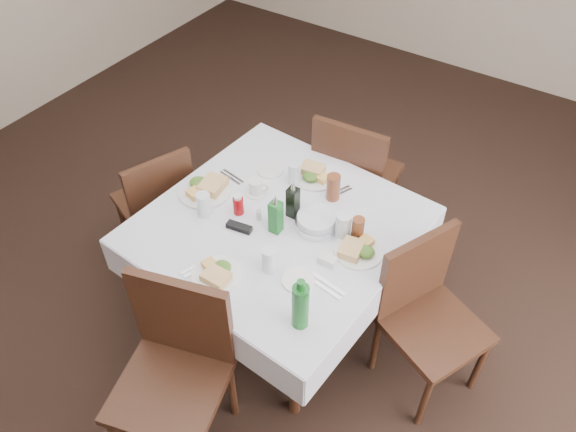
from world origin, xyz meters
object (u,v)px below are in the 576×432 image
object	(u,v)px
chair_north	(353,173)
coffee_mug	(256,188)
water_s	(269,260)
chair_west	(158,200)
dining_table	(278,233)
oil_cruet_dark	(293,201)
ketchup_bottle	(238,205)
water_n	(294,173)
water_e	(343,226)
green_bottle	(300,305)
bread_basket	(316,222)
chair_east	(425,307)
water_w	(204,204)
oil_cruet_green	(276,216)
chair_south	(176,361)

from	to	relation	value
chair_north	coffee_mug	bearing A→B (deg)	-112.62
water_s	chair_west	bearing A→B (deg)	166.61
coffee_mug	water_s	bearing A→B (deg)	-47.57
dining_table	oil_cruet_dark	world-z (taller)	oil_cruet_dark
water_s	ketchup_bottle	bearing A→B (deg)	147.37
water_n	water_s	world-z (taller)	water_s
oil_cruet_dark	water_e	bearing A→B (deg)	2.14
chair_west	green_bottle	xyz separation A→B (m)	(1.33, -0.43, 0.38)
dining_table	water_e	world-z (taller)	water_e
dining_table	bread_basket	world-z (taller)	bread_basket
water_s	coffee_mug	xyz separation A→B (m)	(-0.38, 0.42, -0.03)
water_e	bread_basket	bearing A→B (deg)	-173.38
chair_north	ketchup_bottle	xyz separation A→B (m)	(-0.26, -0.84, 0.25)
chair_north	oil_cruet_dark	xyz separation A→B (m)	(-0.01, -0.70, 0.29)
water_s	water_e	world-z (taller)	water_e
chair_east	ketchup_bottle	world-z (taller)	chair_east
green_bottle	water_n	bearing A→B (deg)	124.51
ketchup_bottle	green_bottle	xyz separation A→B (m)	(0.67, -0.42, 0.07)
green_bottle	bread_basket	bearing A→B (deg)	114.56
water_w	ketchup_bottle	distance (m)	0.18
water_e	green_bottle	bearing A→B (deg)	-79.35
chair_east	oil_cruet_green	size ratio (longest dim) A/B	3.88
water_n	green_bottle	xyz separation A→B (m)	(0.55, -0.80, 0.06)
water_s	green_bottle	size ratio (longest dim) A/B	0.46
oil_cruet_green	chair_south	bearing A→B (deg)	-90.49
water_w	oil_cruet_green	size ratio (longest dim) A/B	0.57
chair_east	bread_basket	distance (m)	0.71
oil_cruet_dark	coffee_mug	size ratio (longest dim) A/B	1.82
chair_west	coffee_mug	world-z (taller)	chair_west
oil_cruet_dark	ketchup_bottle	xyz separation A→B (m)	(-0.25, -0.15, -0.04)
water_n	water_w	xyz separation A→B (m)	(-0.26, -0.49, 0.00)
chair_east	oil_cruet_dark	world-z (taller)	oil_cruet_dark
water_n	coffee_mug	xyz separation A→B (m)	(-0.13, -0.20, -0.03)
chair_east	green_bottle	size ratio (longest dim) A/B	3.23
water_n	bread_basket	world-z (taller)	water_n
dining_table	chair_east	bearing A→B (deg)	5.93
chair_east	water_e	world-z (taller)	chair_east
chair_north	bread_basket	world-z (taller)	chair_north
water_s	coffee_mug	world-z (taller)	water_s
water_e	dining_table	bearing A→B (deg)	-162.02
water_w	oil_cruet_dark	xyz separation A→B (m)	(0.40, 0.26, 0.03)
bread_basket	green_bottle	world-z (taller)	green_bottle
water_n	water_s	xyz separation A→B (m)	(0.25, -0.61, 0.00)
water_s	water_w	world-z (taller)	water_w
chair_east	coffee_mug	world-z (taller)	chair_east
oil_cruet_dark	oil_cruet_green	xyz separation A→B (m)	(-0.01, -0.15, 0.00)
water_n	green_bottle	distance (m)	0.98
chair_west	water_w	size ratio (longest dim) A/B	6.34
chair_west	coffee_mug	xyz separation A→B (m)	(0.65, 0.17, 0.29)
ketchup_bottle	oil_cruet_dark	bearing A→B (deg)	30.12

